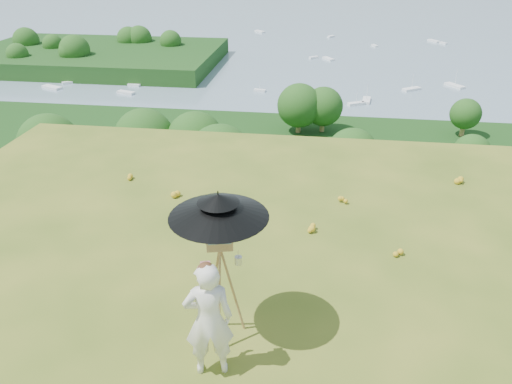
# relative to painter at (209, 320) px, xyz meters

# --- Properties ---
(ground) EXTENTS (14.00, 14.00, 0.00)m
(ground) POSITION_rel_painter_xyz_m (0.26, 1.13, -0.79)
(ground) COLOR #48601B
(ground) RESTS_ON ground
(forest_slope) EXTENTS (140.00, 56.00, 22.00)m
(forest_slope) POSITION_rel_painter_xyz_m (0.26, 36.13, -29.79)
(forest_slope) COLOR #0E3510
(forest_slope) RESTS_ON bay_water
(shoreline_tier) EXTENTS (170.00, 28.00, 8.00)m
(shoreline_tier) POSITION_rel_painter_xyz_m (0.26, 76.13, -36.79)
(shoreline_tier) COLOR #656051
(shoreline_tier) RESTS_ON bay_water
(bay_water) EXTENTS (700.00, 700.00, 0.00)m
(bay_water) POSITION_rel_painter_xyz_m (0.26, 241.13, -34.79)
(bay_water) COLOR slate
(bay_water) RESTS_ON ground
(peninsula) EXTENTS (90.00, 60.00, 12.00)m
(peninsula) POSITION_rel_painter_xyz_m (-74.74, 156.13, -29.79)
(peninsula) COLOR #0E3510
(peninsula) RESTS_ON bay_water
(slope_trees) EXTENTS (110.00, 50.00, 6.00)m
(slope_trees) POSITION_rel_painter_xyz_m (0.26, 36.13, -15.79)
(slope_trees) COLOR #255419
(slope_trees) RESTS_ON forest_slope
(harbor_town) EXTENTS (110.00, 22.00, 5.00)m
(harbor_town) POSITION_rel_painter_xyz_m (0.26, 76.13, -30.29)
(harbor_town) COLOR beige
(harbor_town) RESTS_ON shoreline_tier
(moored_boats) EXTENTS (140.00, 140.00, 0.70)m
(moored_boats) POSITION_rel_painter_xyz_m (-12.24, 162.13, -34.44)
(moored_boats) COLOR white
(moored_boats) RESTS_ON bay_water
(wildflowers) EXTENTS (10.00, 10.50, 0.12)m
(wildflowers) POSITION_rel_painter_xyz_m (0.26, 1.38, -0.73)
(wildflowers) COLOR gold
(wildflowers) RESTS_ON ground
(painter) EXTENTS (0.65, 0.51, 1.58)m
(painter) POSITION_rel_painter_xyz_m (0.00, 0.00, 0.00)
(painter) COLOR white
(painter) RESTS_ON ground
(field_easel) EXTENTS (0.77, 0.77, 1.68)m
(field_easel) POSITION_rel_painter_xyz_m (0.03, 0.61, 0.05)
(field_easel) COLOR #A47945
(field_easel) RESTS_ON ground
(sun_umbrella) EXTENTS (1.35, 1.35, 0.75)m
(sun_umbrella) POSITION_rel_painter_xyz_m (0.02, 0.64, 0.97)
(sun_umbrella) COLOR black
(sun_umbrella) RESTS_ON field_easel
(painter_cap) EXTENTS (0.24, 0.27, 0.10)m
(painter_cap) POSITION_rel_painter_xyz_m (0.00, 0.00, 0.74)
(painter_cap) COLOR #C66D79
(painter_cap) RESTS_ON painter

